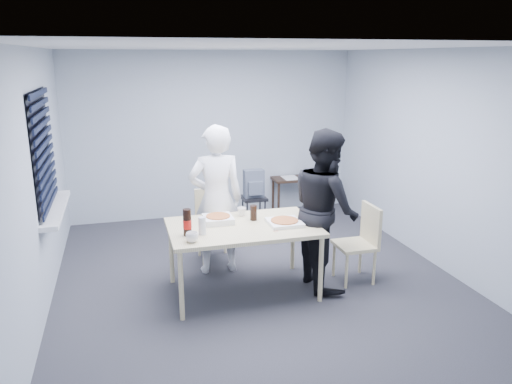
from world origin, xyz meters
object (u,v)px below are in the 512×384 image
object	(u,v)px
chair_far	(213,219)
side_table	(299,182)
backpack	(254,184)
mug_b	(242,212)
mug_a	(192,237)
dining_table	(243,231)
stool	(254,204)
person_white	(216,200)
chair_right	(362,238)
person_black	(325,209)
soda_bottle	(187,223)

from	to	relation	value
chair_far	side_table	distance (m)	2.35
backpack	mug_b	world-z (taller)	backpack
side_table	mug_b	world-z (taller)	mug_b
backpack	mug_a	distance (m)	2.64
dining_table	stool	world-z (taller)	dining_table
person_white	stool	distance (m)	1.67
chair_far	mug_b	bearing A→B (deg)	-74.21
dining_table	stool	bearing A→B (deg)	71.63
person_white	side_table	xyz separation A→B (m)	(1.77, 2.00, -0.39)
chair_far	stool	world-z (taller)	chair_far
chair_right	person_white	bearing A→B (deg)	155.59
person_white	side_table	distance (m)	2.70
dining_table	person_black	world-z (taller)	person_black
mug_a	person_white	bearing A→B (deg)	66.28
person_white	side_table	size ratio (longest dim) A/B	2.04
dining_table	side_table	distance (m)	3.09
person_white	person_black	xyz separation A→B (m)	(1.09, -0.67, 0.00)
person_black	soda_bottle	world-z (taller)	person_black
mug_a	soda_bottle	size ratio (longest dim) A/B	0.45
person_black	mug_a	size ratio (longest dim) A/B	14.39
chair_far	backpack	xyz separation A→B (m)	(0.79, 0.93, 0.18)
stool	side_table	bearing A→B (deg)	34.05
chair_right	mug_b	bearing A→B (deg)	162.82
dining_table	backpack	bearing A→B (deg)	71.52
backpack	chair_right	bearing A→B (deg)	-55.78
mug_a	mug_b	bearing A→B (deg)	45.79
dining_table	mug_a	xyz separation A→B (m)	(-0.59, -0.34, 0.11)
chair_far	chair_right	distance (m)	1.88
mug_a	mug_b	size ratio (longest dim) A/B	1.23
chair_right	soda_bottle	distance (m)	2.03
soda_bottle	person_black	bearing A→B (deg)	4.28
chair_right	backpack	world-z (taller)	backpack
person_black	mug_b	distance (m)	0.93
person_black	side_table	xyz separation A→B (m)	(0.68, 2.66, -0.39)
chair_right	stool	size ratio (longest dim) A/B	1.82
stool	backpack	distance (m)	0.31
person_white	side_table	world-z (taller)	person_white
chair_right	mug_a	world-z (taller)	chair_right
dining_table	backpack	distance (m)	2.09
person_black	mug_a	xyz separation A→B (m)	(-1.52, -0.31, -0.07)
dining_table	backpack	xyz separation A→B (m)	(0.66, 1.98, -0.02)
chair_far	person_black	world-z (taller)	person_black
dining_table	backpack	size ratio (longest dim) A/B	3.82
chair_right	side_table	xyz separation A→B (m)	(0.23, 2.70, -0.01)
mug_b	soda_bottle	size ratio (longest dim) A/B	0.36
dining_table	person_black	xyz separation A→B (m)	(0.93, -0.03, 0.18)
chair_far	person_black	size ratio (longest dim) A/B	0.50
chair_right	mug_a	size ratio (longest dim) A/B	7.24
person_white	mug_b	bearing A→B (deg)	128.36
dining_table	person_black	size ratio (longest dim) A/B	0.89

